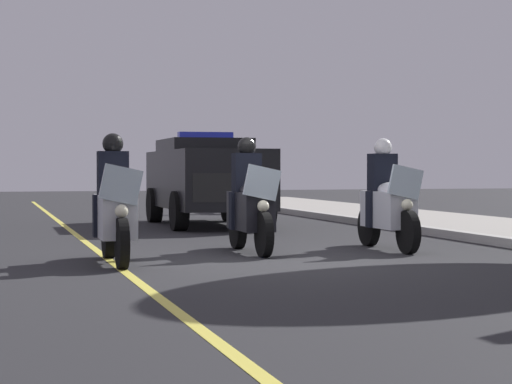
{
  "coord_description": "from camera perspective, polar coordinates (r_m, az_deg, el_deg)",
  "views": [
    {
      "loc": [
        12.01,
        -3.81,
        1.25
      ],
      "look_at": [
        -1.27,
        0.0,
        0.9
      ],
      "focal_mm": 65.32,
      "sensor_mm": 36.0,
      "label": 1
    }
  ],
  "objects": [
    {
      "name": "police_suv",
      "position": [
        20.39,
        -3.06,
        0.93
      ],
      "size": [
        4.93,
        2.12,
        2.05
      ],
      "color": "black",
      "rests_on": "ground"
    },
    {
      "name": "police_motorcycle_lead_left",
      "position": [
        12.38,
        -8.65,
        -1.11
      ],
      "size": [
        2.14,
        0.56,
        1.72
      ],
      "color": "black",
      "rests_on": "ground"
    },
    {
      "name": "police_motorcycle_trailing",
      "position": [
        14.42,
        8.04,
        -0.75
      ],
      "size": [
        2.14,
        0.56,
        1.72
      ],
      "color": "black",
      "rests_on": "ground"
    },
    {
      "name": "cyclist_background",
      "position": [
        26.17,
        -1.65,
        0.56
      ],
      "size": [
        1.76,
        0.32,
        1.69
      ],
      "color": "black",
      "rests_on": "ground"
    },
    {
      "name": "police_motorcycle_lead_right",
      "position": [
        13.78,
        -0.38,
        -0.84
      ],
      "size": [
        2.14,
        0.56,
        1.72
      ],
      "color": "black",
      "rests_on": "ground"
    },
    {
      "name": "lane_stripe_center",
      "position": [
        12.17,
        -8.57,
        -4.44
      ],
      "size": [
        48.0,
        0.12,
        0.01
      ],
      "primitive_type": "cube",
      "color": "#E0D14C",
      "rests_on": "ground"
    },
    {
      "name": "ground_plane",
      "position": [
        12.66,
        1.59,
        -4.22
      ],
      "size": [
        80.0,
        80.0,
        0.0
      ],
      "primitive_type": "plane",
      "color": "#28282B"
    }
  ]
}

